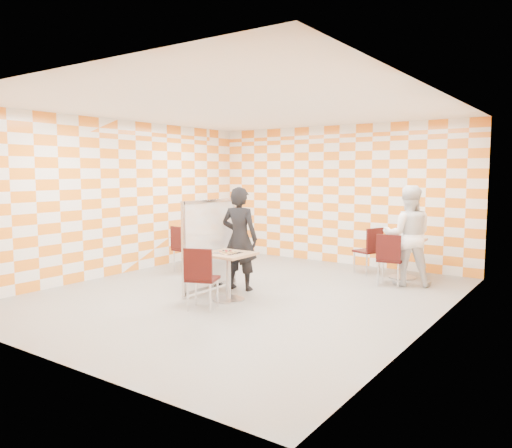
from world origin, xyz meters
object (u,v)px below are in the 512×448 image
Objects in this scene: main_table at (228,268)px; chair_main_front at (201,274)px; chair_empty_near at (182,245)px; man_dark at (240,239)px; chair_empty_far at (225,239)px; soda_bottle at (409,234)px; second_table at (403,252)px; chair_second_side at (371,247)px; partition at (210,245)px; empty_table at (204,243)px; man_white at (408,236)px; sport_bottle at (397,233)px; chair_second_front at (390,256)px.

main_table is 0.81× the size of chair_main_front.
chair_empty_near is (-2.10, 1.21, 0.04)m from main_table.
man_dark is at bearing 112.94° from main_table.
soda_bottle is at bearing 10.38° from chair_empty_far.
second_table is 3.26× the size of soda_bottle.
chair_main_front is 3.77m from chair_empty_far.
chair_empty_near is at bearing -148.94° from chair_second_side.
chair_main_front is 1.22m from partition.
man_dark is (1.82, -1.18, 0.37)m from empty_table.
chair_empty_near reaches higher than second_table.
empty_table is 0.42× the size of man_white.
sport_bottle is (1.52, 3.31, 0.33)m from main_table.
chair_empty_near is at bearing 138.31° from chair_main_front.
man_white is at bearing -74.98° from soda_bottle.
partition reaches higher than chair_second_front.
second_table is 0.42× the size of man_white.
man_white is (4.05, 0.79, 0.37)m from empty_table.
main_table is 3.66m from soda_bottle.
empty_table is at bearing -158.37° from sport_bottle.
soda_bottle is at bearing -25.35° from sport_bottle.
man_dark is at bearing 17.90° from man_white.
main_table is 3.75× the size of sport_bottle.
chair_second_front is 0.50m from man_white.
man_dark is (-1.36, -2.44, 0.33)m from chair_second_side.
partition is at bearing 123.19° from chair_main_front.
soda_bottle is (3.81, 0.70, 0.31)m from chair_empty_far.
second_table is 4.03m from empty_table.
partition is at bearing -130.19° from soda_bottle.
chair_empty_far is (-3.74, 0.11, 0.00)m from chair_second_front.
man_white is at bearing 42.55° from partition.
second_table is 1.00× the size of empty_table.
man_dark is (1.73, -1.79, 0.33)m from chair_empty_far.
chair_second_side is at bearing -176.01° from soda_bottle.
second_table is 0.81× the size of chair_empty_far.
chair_main_front is at bearing -86.99° from main_table.
chair_second_side is 0.53× the size of man_dark.
chair_empty_far is (0.09, 1.26, 0.00)m from chair_empty_near.
second_table is 0.81× the size of chair_empty_near.
soda_bottle reaches higher than chair_second_side.
man_white reaches higher than chair_second_side.
chair_empty_far is (0.10, 0.61, 0.04)m from empty_table.
chair_second_side is 2.81m from man_dark.
soda_bottle is (0.73, 0.05, 0.31)m from chair_second_side.
chair_second_front is at bearing 7.42° from empty_table.
chair_empty_near and chair_empty_far have the same top height.
soda_bottle is (0.08, 0.81, 0.31)m from chair_second_front.
chair_second_front is 0.52× the size of man_white.
partition is at bearing 18.91° from man_white.
man_dark is (-0.29, 0.68, 0.37)m from main_table.
chair_empty_far is 3.64m from sport_bottle.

